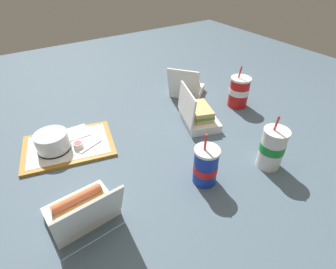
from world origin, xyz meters
The scene contains 12 objects.
ground_plane centered at (0.00, 0.00, 0.00)m, with size 3.20×3.20×0.00m, color #4C6070.
food_tray centered at (0.39, -0.19, 0.01)m, with size 0.42×0.34×0.01m.
cake_container centered at (0.45, -0.19, 0.05)m, with size 0.13×0.13×0.08m.
ketchup_cup centered at (0.36, -0.14, 0.03)m, with size 0.04×0.04×0.02m.
napkin_stack centered at (0.34, -0.25, 0.02)m, with size 0.10×0.10×0.00m, color white.
plastic_fork centered at (0.32, -0.12, 0.02)m, with size 0.11×0.01×0.01m, color white.
clamshell_hotdog_front centered at (-0.32, -0.30, 0.04)m, with size 0.25×0.25×0.19m.
clamshell_sandwich_back centered at (-0.18, -0.03, 0.05)m, with size 0.21×0.25×0.18m.
clamshell_hotdog_corner centered at (0.46, 0.20, 0.04)m, with size 0.22×0.21×0.18m.
soda_cup_left centered at (-0.47, -0.05, 0.08)m, with size 0.11×0.11×0.22m.
soda_cup_right centered at (-0.23, 0.36, 0.09)m, with size 0.10×0.10×0.23m.
soda_cup_back centered at (0.03, 0.28, 0.07)m, with size 0.09×0.09×0.21m.
Camera 1 is at (0.51, 0.78, 0.71)m, focal length 28.00 mm.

